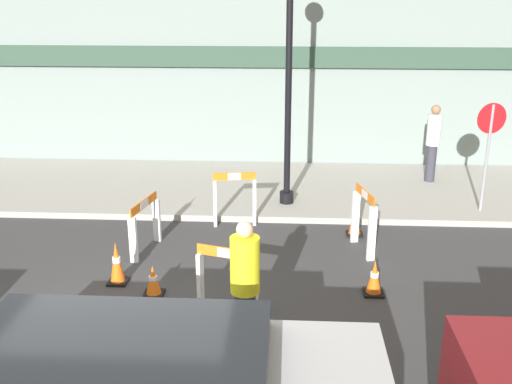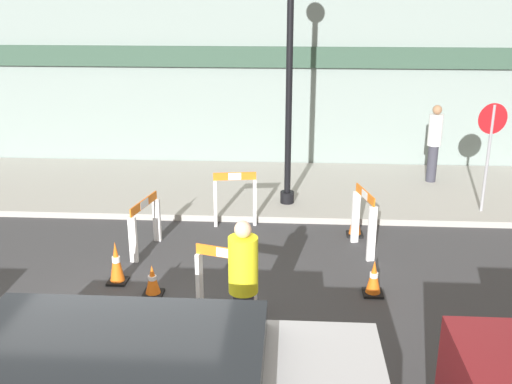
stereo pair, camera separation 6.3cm
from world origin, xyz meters
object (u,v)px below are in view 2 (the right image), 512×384
object	(u,v)px
person_worker	(243,284)
person_pedestrian	(434,140)
streetlamp_post	(290,39)
stop_sign	(490,140)

from	to	relation	value
person_worker	person_pedestrian	size ratio (longest dim) A/B	1.00
person_worker	streetlamp_post	bearing A→B (deg)	-6.24
stop_sign	person_worker	bearing A→B (deg)	36.03
stop_sign	person_worker	world-z (taller)	stop_sign
stop_sign	person_pedestrian	distance (m)	2.08
streetlamp_post	person_pedestrian	world-z (taller)	streetlamp_post
person_pedestrian	person_worker	bearing A→B (deg)	74.24
streetlamp_post	person_pedestrian	xyz separation A→B (m)	(3.32, 1.68, -2.37)
streetlamp_post	person_worker	world-z (taller)	streetlamp_post
streetlamp_post	person_worker	size ratio (longest dim) A/B	2.92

